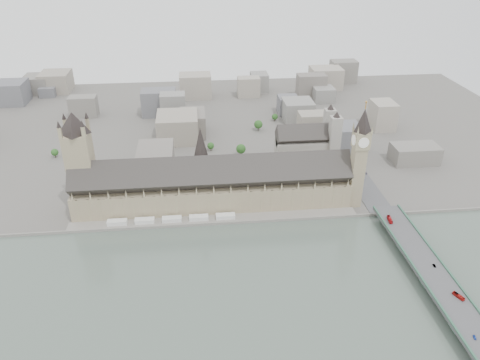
{
  "coord_description": "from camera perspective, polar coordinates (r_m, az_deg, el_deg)",
  "views": [
    {
      "loc": [
        -13.8,
        -375.89,
        243.1
      ],
      "look_at": [
        27.25,
        27.53,
        23.15
      ],
      "focal_mm": 35.0,
      "sensor_mm": 36.0,
      "label": 1
    }
  ],
  "objects": [
    {
      "name": "red_bus_south",
      "position": [
        376.88,
        25.09,
        -12.69
      ],
      "size": [
        5.84,
        9.55,
        2.63
      ],
      "primitive_type": "imported",
      "rotation": [
        0.0,
        0.0,
        0.41
      ],
      "color": "red",
      "rests_on": "westminster_bridge"
    },
    {
      "name": "westminster_abbey",
      "position": [
        533.69,
        8.25,
        4.06
      ],
      "size": [
        68.0,
        36.0,
        64.0
      ],
      "color": "gray",
      "rests_on": "ground"
    },
    {
      "name": "bridge_parapets",
      "position": [
        379.92,
        23.86,
        -12.16
      ],
      "size": [
        25.0,
        235.0,
        1.15
      ],
      "primitive_type": null,
      "color": "#36624C",
      "rests_on": "westminster_bridge"
    },
    {
      "name": "embankment_wall",
      "position": [
        434.52,
        -3.02,
        -5.35
      ],
      "size": [
        600.0,
        1.5,
        3.0
      ],
      "primitive_type": "cube",
      "color": "gray",
      "rests_on": "ground"
    },
    {
      "name": "elizabeth_tower",
      "position": [
        452.38,
        14.38,
        3.4
      ],
      "size": [
        17.0,
        17.0,
        107.5
      ],
      "color": "gray",
      "rests_on": "ground"
    },
    {
      "name": "car_silver",
      "position": [
        399.84,
        22.61,
        -9.61
      ],
      "size": [
        1.43,
        3.85,
        1.26
      ],
      "primitive_type": "imported",
      "rotation": [
        0.0,
        0.0,
        -0.03
      ],
      "color": "gray",
      "rests_on": "westminster_bridge"
    },
    {
      "name": "red_bus_north",
      "position": [
        442.32,
        17.79,
        -4.59
      ],
      "size": [
        4.15,
        11.52,
        3.14
      ],
      "primitive_type": "imported",
      "rotation": [
        0.0,
        0.0,
        -0.14
      ],
      "color": "red",
      "rests_on": "westminster_bridge"
    },
    {
      "name": "westminster_bridge",
      "position": [
        413.17,
        20.91,
        -8.9
      ],
      "size": [
        25.0,
        325.0,
        10.25
      ],
      "primitive_type": "cube",
      "color": "#474749",
      "rests_on": "ground"
    },
    {
      "name": "central_tower",
      "position": [
        442.52,
        -4.79,
        3.63
      ],
      "size": [
        13.0,
        13.0,
        48.0
      ],
      "color": "#87765D",
      "rests_on": "ground"
    },
    {
      "name": "ground",
      "position": [
        447.86,
        -3.12,
        -4.45
      ],
      "size": [
        900.0,
        900.0,
        0.0
      ],
      "primitive_type": "plane",
      "color": "#595651",
      "rests_on": "ground"
    },
    {
      "name": "car_approach",
      "position": [
        518.02,
        15.13,
        0.78
      ],
      "size": [
        2.93,
        4.84,
        1.31
      ],
      "primitive_type": "imported",
      "rotation": [
        0.0,
        0.0,
        -0.26
      ],
      "color": "gray",
      "rests_on": "westminster_bridge"
    },
    {
      "name": "city_skyline_inland",
      "position": [
        660.24,
        -4.32,
        8.55
      ],
      "size": [
        720.0,
        360.0,
        38.0
      ],
      "primitive_type": null,
      "color": "gray",
      "rests_on": "ground"
    },
    {
      "name": "terrace_tents",
      "position": [
        440.38,
        -8.31,
        -4.75
      ],
      "size": [
        118.0,
        7.0,
        4.0
      ],
      "color": "silver",
      "rests_on": "river_terrace"
    },
    {
      "name": "park_trees",
      "position": [
        495.5,
        -4.67,
        -0.02
      ],
      "size": [
        110.0,
        30.0,
        15.0
      ],
      "primitive_type": null,
      "color": "#224D1B",
      "rests_on": "ground"
    },
    {
      "name": "river_thames",
      "position": [
        322.12,
        -1.45,
        -20.53
      ],
      "size": [
        600.0,
        600.0,
        0.0
      ],
      "primitive_type": "plane",
      "color": "#49574E",
      "rests_on": "ground"
    },
    {
      "name": "palace_of_westminster",
      "position": [
        453.05,
        -3.33,
        -0.69
      ],
      "size": [
        265.0,
        40.73,
        55.44
      ],
      "color": "gray",
      "rests_on": "ground"
    },
    {
      "name": "victoria_tower",
      "position": [
        456.65,
        -18.97,
        2.54
      ],
      "size": [
        30.0,
        30.0,
        100.0
      ],
      "color": "gray",
      "rests_on": "ground"
    },
    {
      "name": "car_blue",
      "position": [
        351.16,
        26.7,
        -16.76
      ],
      "size": [
        2.34,
        4.02,
        1.29
      ],
      "primitive_type": "imported",
      "rotation": [
        0.0,
        0.0,
        -0.23
      ],
      "color": "#18369F",
      "rests_on": "westminster_bridge"
    },
    {
      "name": "river_terrace",
      "position": [
        441.04,
        -3.07,
        -4.86
      ],
      "size": [
        270.0,
        15.0,
        2.0
      ],
      "primitive_type": "cube",
      "color": "gray",
      "rests_on": "ground"
    }
  ]
}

